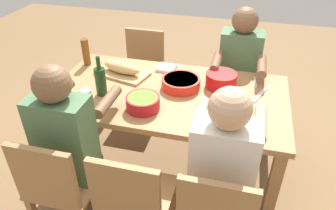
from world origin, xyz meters
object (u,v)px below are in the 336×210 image
object	(u,v)px
wine_bottle	(101,81)
diner_far_right	(239,68)
chair_far_left	(143,69)
napkin_stack	(166,68)
bread_loaf	(122,67)
chair_far_right	(237,80)
serving_bowl_pasta	(181,82)
serving_bowl_salad	(143,102)
dining_table	(168,102)
serving_bowl_fruit	(221,79)
beer_bottle	(86,52)
wine_glass	(69,90)
cup_near_left	(87,96)
diner_near_right	(223,165)
diner_near_left	(69,138)
cutting_board	(122,74)
chair_near_left	(60,185)
chair_near_center	(133,201)

from	to	relation	value
wine_bottle	diner_far_right	bearing A→B (deg)	39.36
chair_far_left	napkin_stack	world-z (taller)	chair_far_left
bread_loaf	chair_far_right	bearing A→B (deg)	35.23
serving_bowl_pasta	bread_loaf	size ratio (longest dim) A/B	0.88
serving_bowl_salad	chair_far_left	bearing A→B (deg)	109.09
dining_table	serving_bowl_fruit	bearing A→B (deg)	26.30
beer_bottle	wine_glass	size ratio (longest dim) A/B	1.33
bread_loaf	cup_near_left	xyz separation A→B (m)	(-0.09, -0.42, -0.02)
chair_far_right	serving_bowl_salad	distance (m)	1.21
diner_near_right	diner_far_right	bearing A→B (deg)	90.00
diner_near_right	diner_near_left	distance (m)	0.92
diner_far_right	dining_table	bearing A→B (deg)	-127.63
dining_table	cutting_board	size ratio (longest dim) A/B	4.20
diner_near_right	napkin_stack	bearing A→B (deg)	120.90
beer_bottle	chair_far_left	bearing A→B (deg)	59.88
diner_far_right	serving_bowl_salad	bearing A→B (deg)	-123.96
cup_near_left	beer_bottle	bearing A→B (deg)	116.44
serving_bowl_salad	cup_near_left	bearing A→B (deg)	-178.60
diner_near_right	wine_bottle	xyz separation A→B (m)	(-0.91, 0.46, 0.15)
chair_far_left	cutting_board	world-z (taller)	chair_far_left
chair_far_left	serving_bowl_fruit	bearing A→B (deg)	-36.68
serving_bowl_salad	wine_glass	world-z (taller)	wine_glass
chair_near_left	diner_near_left	size ratio (longest dim) A/B	0.71
diner_near_right	cutting_board	bearing A→B (deg)	138.79
chair_near_left	cup_near_left	world-z (taller)	chair_near_left
dining_table	chair_near_center	xyz separation A→B (m)	(0.00, -0.78, -0.17)
napkin_stack	chair_far_right	bearing A→B (deg)	38.00
diner_far_right	beer_bottle	world-z (taller)	diner_far_right
chair_far_right	bread_loaf	size ratio (longest dim) A/B	2.66
chair_near_left	cutting_board	bearing A→B (deg)	86.98
napkin_stack	wine_glass	bearing A→B (deg)	-125.89
chair_near_center	wine_glass	bearing A→B (deg)	141.92
diner_near_right	serving_bowl_salad	xyz separation A→B (m)	(-0.57, 0.35, 0.09)
serving_bowl_salad	chair_far_right	bearing A→B (deg)	61.05
wine_bottle	diner_near_left	bearing A→B (deg)	-92.27
bread_loaf	napkin_stack	world-z (taller)	bread_loaf
diner_near_left	cutting_board	size ratio (longest dim) A/B	3.00
wine_bottle	dining_table	bearing A→B (deg)	17.95
diner_near_left	serving_bowl_salad	distance (m)	0.51
chair_far_right	serving_bowl_salad	world-z (taller)	chair_far_right
napkin_stack	dining_table	bearing A→B (deg)	-73.47
serving_bowl_pasta	napkin_stack	bearing A→B (deg)	124.64
diner_near_left	wine_bottle	world-z (taller)	diner_near_left
napkin_stack	chair_far_left	bearing A→B (deg)	129.28
serving_bowl_pasta	dining_table	bearing A→B (deg)	-129.68
chair_far_left	wine_glass	bearing A→B (deg)	-96.32
chair_near_center	bread_loaf	bearing A→B (deg)	113.47
chair_far_right	serving_bowl_fruit	size ratio (longest dim) A/B	3.79
chair_near_left	wine_glass	size ratio (longest dim) A/B	5.12
diner_near_right	serving_bowl_fruit	world-z (taller)	diner_near_right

